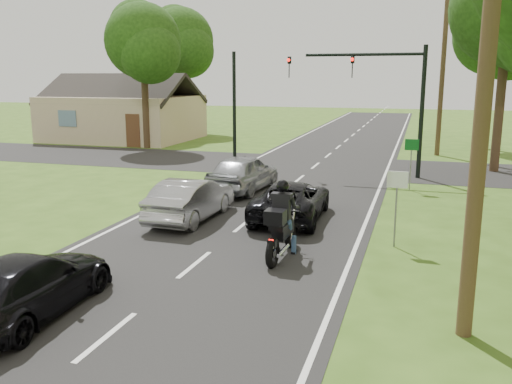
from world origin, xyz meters
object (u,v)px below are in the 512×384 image
silver_suv (243,173)px  utility_pole_near (488,48)px  utility_pole_far (443,68)px  silver_sedan (191,199)px  sign_green (411,152)px  sign_white (397,190)px  dark_suv (291,200)px  traffic_signal (381,87)px  dark_car_behind (27,285)px  motorcycle_rider (281,227)px

silver_suv → utility_pole_near: utility_pole_near is taller
utility_pole_near → utility_pole_far: same height
silver_sedan → utility_pole_far: (8.04, 17.99, 4.38)m
sign_green → sign_white: bearing=-91.4°
dark_suv → traffic_signal: 9.80m
dark_car_behind → silver_sedan: bearing=-93.5°
motorcycle_rider → silver_sedan: size_ratio=0.58×
dark_suv → silver_sedan: silver_sedan is taller
silver_sedan → sign_white: size_ratio=1.96×
dark_suv → motorcycle_rider: bearing=97.5°
silver_sedan → sign_green: sign_green is taller
utility_pole_near → sign_white: (-1.50, 4.98, -3.49)m
motorcycle_rider → dark_car_behind: bearing=-127.3°
sign_white → sign_green: (0.20, 8.00, 0.00)m
silver_sedan → utility_pole_far: bearing=-112.7°
dark_suv → sign_green: 7.00m
dark_suv → silver_suv: silver_suv is taller
dark_suv → utility_pole_near: (4.93, -7.08, 4.44)m
traffic_signal → sign_white: bearing=-83.0°
traffic_signal → sign_white: size_ratio=3.00×
silver_sedan → traffic_signal: (5.18, 9.99, 3.44)m
dark_suv → silver_sedan: bearing=16.9°
silver_sedan → utility_pole_near: bearing=144.6°
sign_white → sign_green: bearing=88.6°
traffic_signal → utility_pole_near: size_ratio=0.64×
dark_car_behind → sign_white: (6.67, 6.61, 0.97)m
sign_green → silver_sedan: bearing=-134.0°
silver_suv → traffic_signal: 7.92m
silver_sedan → dark_car_behind: bearing=90.4°
utility_pole_near → sign_green: utility_pole_near is taller
dark_suv → silver_sedan: (-3.11, -1.07, 0.06)m
utility_pole_far → dark_car_behind: bearing=-107.7°
dark_car_behind → traffic_signal: (5.31, 17.63, 3.50)m
dark_suv → sign_white: sign_white is taller
dark_car_behind → utility_pole_far: 27.27m
silver_suv → dark_car_behind: size_ratio=1.04×
utility_pole_near → traffic_signal: bearing=100.1°
dark_car_behind → utility_pole_near: bearing=-171.2°
traffic_signal → silver_sedan: bearing=-117.4°
silver_suv → sign_white: sign_white is taller
dark_suv → utility_pole_far: utility_pole_far is taller
dark_suv → sign_white: size_ratio=2.14×
dark_suv → sign_green: bearing=-123.7°
sign_green → silver_suv: bearing=-161.7°
dark_car_behind → utility_pole_near: utility_pole_near is taller
traffic_signal → utility_pole_far: size_ratio=0.64×
dark_car_behind → sign_white: bearing=-137.8°
traffic_signal → utility_pole_near: 16.28m
dark_car_behind → utility_pole_near: 9.45m
traffic_signal → utility_pole_far: (2.86, 8.00, 0.95)m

